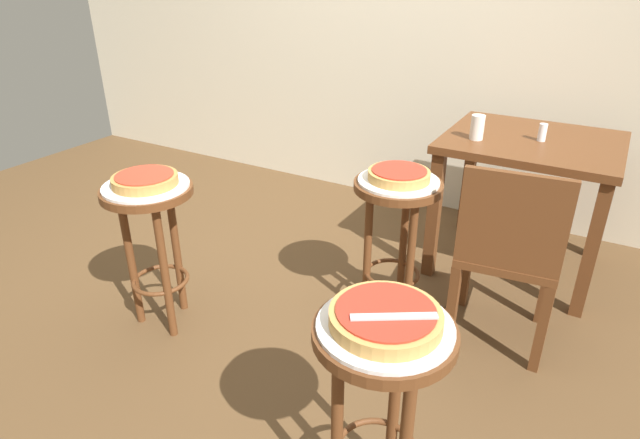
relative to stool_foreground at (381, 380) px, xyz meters
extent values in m
plane|color=brown|center=(-0.85, 0.69, -0.51)|extent=(6.00, 6.00, 0.00)
cylinder|color=#5B3319|center=(0.00, 0.00, 0.16)|extent=(0.39, 0.39, 0.03)
cylinder|color=#5B3319|center=(0.00, 0.12, -0.18)|extent=(0.04, 0.04, 0.65)
cylinder|color=#5B3319|center=(-0.10, -0.06, -0.18)|extent=(0.04, 0.04, 0.65)
cylinder|color=silver|center=(0.00, 0.00, 0.18)|extent=(0.36, 0.36, 0.01)
cylinder|color=tan|center=(0.00, 0.00, 0.21)|extent=(0.30, 0.30, 0.04)
cylinder|color=red|center=(0.00, 0.00, 0.23)|extent=(0.26, 0.26, 0.01)
cylinder|color=#5B3319|center=(-1.25, 0.37, 0.16)|extent=(0.39, 0.39, 0.03)
cylinder|color=#5B3319|center=(-1.25, 0.49, -0.18)|extent=(0.04, 0.04, 0.65)
cylinder|color=#5B3319|center=(-1.36, 0.31, -0.18)|extent=(0.04, 0.04, 0.65)
cylinder|color=#5B3319|center=(-1.15, 0.31, -0.18)|extent=(0.04, 0.04, 0.65)
torus|color=#5B3319|center=(-1.25, 0.37, -0.28)|extent=(0.26, 0.26, 0.02)
cylinder|color=silver|center=(-1.25, 0.37, 0.18)|extent=(0.36, 0.36, 0.01)
cylinder|color=#B78442|center=(-1.25, 0.37, 0.21)|extent=(0.27, 0.27, 0.04)
cylinder|color=#B23823|center=(-1.25, 0.37, 0.23)|extent=(0.24, 0.24, 0.01)
cylinder|color=#5B3319|center=(-0.35, 0.95, 0.16)|extent=(0.39, 0.39, 0.03)
cylinder|color=#5B3319|center=(-0.35, 1.07, -0.18)|extent=(0.04, 0.04, 0.65)
cylinder|color=#5B3319|center=(-0.46, 0.89, -0.18)|extent=(0.04, 0.04, 0.65)
cylinder|color=#5B3319|center=(-0.25, 0.89, -0.18)|extent=(0.04, 0.04, 0.65)
torus|color=#5B3319|center=(-0.35, 0.95, -0.28)|extent=(0.26, 0.26, 0.02)
cylinder|color=white|center=(-0.35, 0.95, 0.18)|extent=(0.35, 0.35, 0.01)
cylinder|color=tan|center=(-0.35, 0.95, 0.21)|extent=(0.27, 0.27, 0.04)
cylinder|color=red|center=(-0.35, 0.95, 0.23)|extent=(0.23, 0.23, 0.01)
cube|color=#5B3319|center=(0.05, 1.73, 0.20)|extent=(0.85, 0.75, 0.04)
cube|color=#5B3319|center=(-0.32, 1.40, -0.16)|extent=(0.06, 0.06, 0.69)
cube|color=#5B3319|center=(0.43, 1.40, -0.16)|extent=(0.06, 0.06, 0.69)
cube|color=#5B3319|center=(-0.32, 2.06, -0.16)|extent=(0.06, 0.06, 0.69)
cube|color=#5B3319|center=(0.43, 2.06, -0.16)|extent=(0.06, 0.06, 0.69)
cylinder|color=silver|center=(-0.20, 1.57, 0.29)|extent=(0.07, 0.07, 0.12)
cylinder|color=white|center=(0.09, 1.71, 0.27)|extent=(0.04, 0.04, 0.09)
cube|color=#5B3319|center=(0.12, 1.05, -0.07)|extent=(0.44, 0.44, 0.04)
cube|color=#5B3319|center=(0.14, 0.87, 0.14)|extent=(0.40, 0.07, 0.40)
cube|color=#5B3319|center=(0.28, 1.25, -0.30)|extent=(0.04, 0.04, 0.42)
cube|color=#5B3319|center=(-0.08, 1.21, -0.30)|extent=(0.04, 0.04, 0.42)
cube|color=#5B3319|center=(0.32, 0.89, -0.30)|extent=(0.04, 0.04, 0.42)
cube|color=#5B3319|center=(-0.03, 0.85, -0.30)|extent=(0.04, 0.04, 0.42)
cube|color=silver|center=(0.03, -0.02, 0.24)|extent=(0.20, 0.14, 0.01)
camera|label=1|loc=(0.41, -1.05, 1.04)|focal=29.95mm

